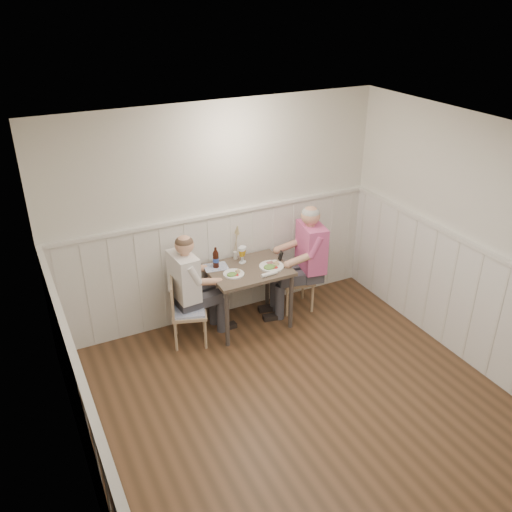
# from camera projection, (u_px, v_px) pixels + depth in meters

# --- Properties ---
(ground_plane) EXTENTS (4.50, 4.50, 0.00)m
(ground_plane) POSITION_uv_depth(u_px,v_px,m) (317.00, 427.00, 5.03)
(ground_plane) COLOR #442E1C
(room_shell) EXTENTS (4.04, 4.54, 2.60)m
(room_shell) POSITION_uv_depth(u_px,v_px,m) (327.00, 285.00, 4.35)
(room_shell) COLOR silver
(room_shell) RESTS_ON ground
(wainscot) EXTENTS (4.00, 4.49, 1.34)m
(wainscot) POSITION_uv_depth(u_px,v_px,m) (283.00, 328.00, 5.27)
(wainscot) COLOR beige
(wainscot) RESTS_ON ground
(dining_table) EXTENTS (0.92, 0.70, 0.75)m
(dining_table) POSITION_uv_depth(u_px,v_px,m) (248.00, 276.00, 6.28)
(dining_table) COLOR #4D4130
(dining_table) RESTS_ON ground
(chair_right) EXTENTS (0.45, 0.45, 0.82)m
(chair_right) POSITION_uv_depth(u_px,v_px,m) (300.00, 276.00, 6.71)
(chair_right) COLOR #9A825B
(chair_right) RESTS_ON ground
(chair_left) EXTENTS (0.48, 0.48, 0.81)m
(chair_left) POSITION_uv_depth(u_px,v_px,m) (184.00, 309.00, 6.04)
(chair_left) COLOR #9A825B
(chair_left) RESTS_ON ground
(man_in_pink) EXTENTS (0.71, 0.50, 1.41)m
(man_in_pink) POSITION_uv_depth(u_px,v_px,m) (307.00, 268.00, 6.58)
(man_in_pink) COLOR #3F3F47
(man_in_pink) RESTS_ON ground
(diner_cream) EXTENTS (0.63, 0.44, 1.31)m
(diner_cream) POSITION_uv_depth(u_px,v_px,m) (189.00, 295.00, 6.09)
(diner_cream) COLOR #3F3F47
(diner_cream) RESTS_ON ground
(plate_man) EXTENTS (0.29, 0.29, 0.07)m
(plate_man) POSITION_uv_depth(u_px,v_px,m) (271.00, 266.00, 6.24)
(plate_man) COLOR white
(plate_man) RESTS_ON dining_table
(plate_diner) EXTENTS (0.24, 0.24, 0.06)m
(plate_diner) POSITION_uv_depth(u_px,v_px,m) (233.00, 274.00, 6.08)
(plate_diner) COLOR white
(plate_diner) RESTS_ON dining_table
(beer_glass_a) EXTENTS (0.08, 0.08, 0.20)m
(beer_glass_a) POSITION_uv_depth(u_px,v_px,m) (243.00, 252.00, 6.32)
(beer_glass_a) COLOR silver
(beer_glass_a) RESTS_ON dining_table
(beer_glass_b) EXTENTS (0.08, 0.08, 0.20)m
(beer_glass_b) POSITION_uv_depth(u_px,v_px,m) (242.00, 253.00, 6.30)
(beer_glass_b) COLOR silver
(beer_glass_b) RESTS_ON dining_table
(beer_bottle) EXTENTS (0.07, 0.07, 0.25)m
(beer_bottle) POSITION_uv_depth(u_px,v_px,m) (216.00, 259.00, 6.21)
(beer_bottle) COLOR black
(beer_bottle) RESTS_ON dining_table
(rolled_napkin) EXTENTS (0.20, 0.05, 0.04)m
(rolled_napkin) POSITION_uv_depth(u_px,v_px,m) (269.00, 274.00, 6.07)
(rolled_napkin) COLOR white
(rolled_napkin) RESTS_ON dining_table
(grass_vase) EXTENTS (0.05, 0.05, 0.44)m
(grass_vase) POSITION_uv_depth(u_px,v_px,m) (235.00, 244.00, 6.36)
(grass_vase) COLOR silver
(grass_vase) RESTS_ON dining_table
(gingham_mat) EXTENTS (0.30, 0.25, 0.01)m
(gingham_mat) POSITION_uv_depth(u_px,v_px,m) (216.00, 267.00, 6.26)
(gingham_mat) COLOR #566DAC
(gingham_mat) RESTS_ON dining_table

